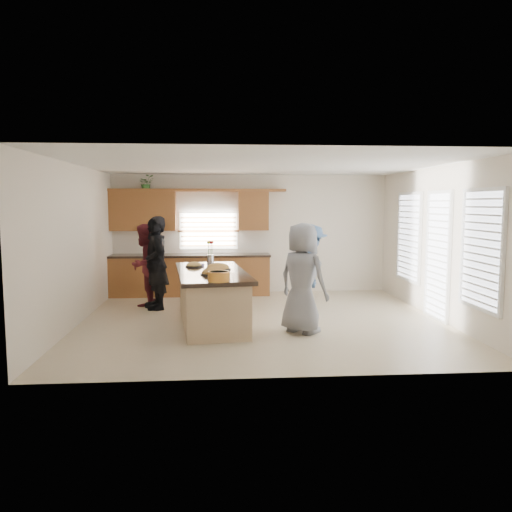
{
  "coord_description": "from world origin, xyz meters",
  "views": [
    {
      "loc": [
        -0.78,
        -8.87,
        2.12
      ],
      "look_at": [
        -0.08,
        0.32,
        1.15
      ],
      "focal_mm": 35.0,
      "sensor_mm": 36.0,
      "label": 1
    }
  ],
  "objects": [
    {
      "name": "platter_back",
      "position": [
        -1.23,
        0.4,
        0.98
      ],
      "size": [
        0.32,
        0.32,
        0.13
      ],
      "color": "black",
      "rests_on": "island"
    },
    {
      "name": "woman_left_mid",
      "position": [
        -2.3,
        1.55,
        0.85
      ],
      "size": [
        0.9,
        1.01,
        1.71
      ],
      "primitive_type": "imported",
      "rotation": [
        0.0,
        0.0,
        -1.94
      ],
      "color": "#571A22",
      "rests_on": "ground"
    },
    {
      "name": "clear_cup",
      "position": [
        -0.57,
        -1.14,
        1.0
      ],
      "size": [
        0.07,
        0.07,
        0.1
      ],
      "primitive_type": "cylinder",
      "color": "white",
      "rests_on": "island"
    },
    {
      "name": "right_wall_glazing",
      "position": [
        3.22,
        -0.13,
        1.34
      ],
      "size": [
        0.06,
        4.0,
        2.25
      ],
      "color": "white",
      "rests_on": "ground"
    },
    {
      "name": "salad_bowl",
      "position": [
        -0.77,
        -1.4,
        1.03
      ],
      "size": [
        0.33,
        0.33,
        0.15
      ],
      "color": "orange",
      "rests_on": "island"
    },
    {
      "name": "woman_left_front",
      "position": [
        -2.04,
        1.23,
        0.92
      ],
      "size": [
        0.78,
        1.17,
        1.85
      ],
      "primitive_type": "imported",
      "rotation": [
        0.0,
        0.0,
        -1.24
      ],
      "color": "black",
      "rests_on": "ground"
    },
    {
      "name": "platter_mid",
      "position": [
        -0.78,
        -0.05,
        0.98
      ],
      "size": [
        0.46,
        0.46,
        0.19
      ],
      "color": "black",
      "rests_on": "island"
    },
    {
      "name": "woman_left_back",
      "position": [
        -2.01,
        1.18,
        0.94
      ],
      "size": [
        0.71,
        0.81,
        1.87
      ],
      "primitive_type": "imported",
      "rotation": [
        0.0,
        0.0,
        -1.09
      ],
      "color": "black",
      "rests_on": "ground"
    },
    {
      "name": "woman_right_front",
      "position": [
        0.59,
        -0.88,
        0.91
      ],
      "size": [
        1.03,
        1.03,
        1.81
      ],
      "primitive_type": "imported",
      "rotation": [
        0.0,
        0.0,
        2.35
      ],
      "color": "slate",
      "rests_on": "ground"
    },
    {
      "name": "potted_plant",
      "position": [
        -2.41,
        2.82,
        2.59
      ],
      "size": [
        0.41,
        0.39,
        0.37
      ],
      "primitive_type": "imported",
      "rotation": [
        0.0,
        0.0,
        0.35
      ],
      "color": "#316729",
      "rests_on": "back_cabinetry"
    },
    {
      "name": "plate_stack",
      "position": [
        -1.14,
        0.52,
        0.97
      ],
      "size": [
        0.2,
        0.2,
        0.05
      ],
      "primitive_type": "cylinder",
      "color": "#A382BD",
      "rests_on": "island"
    },
    {
      "name": "island",
      "position": [
        -0.9,
        -0.19,
        0.45
      ],
      "size": [
        1.45,
        2.81,
        0.95
      ],
      "rotation": [
        0.0,
        0.0,
        0.11
      ],
      "color": "tan",
      "rests_on": "ground"
    },
    {
      "name": "back_cabinetry",
      "position": [
        -1.47,
        2.73,
        0.91
      ],
      "size": [
        4.08,
        0.66,
        2.46
      ],
      "color": "brown",
      "rests_on": "ground"
    },
    {
      "name": "room_shell",
      "position": [
        0.0,
        0.0,
        1.9
      ],
      "size": [
        6.52,
        6.02,
        2.81
      ],
      "color": "silver",
      "rests_on": "ground"
    },
    {
      "name": "woman_right_back",
      "position": [
        1.05,
        0.82,
        0.86
      ],
      "size": [
        0.79,
        1.19,
        1.71
      ],
      "primitive_type": "imported",
      "rotation": [
        0.0,
        0.0,
        1.43
      ],
      "color": "#3D5D86",
      "rests_on": "ground"
    },
    {
      "name": "platter_front",
      "position": [
        -0.84,
        -0.65,
        0.98
      ],
      "size": [
        0.47,
        0.47,
        0.19
      ],
      "color": "black",
      "rests_on": "island"
    },
    {
      "name": "flower_vase",
      "position": [
        -0.93,
        0.84,
        1.18
      ],
      "size": [
        0.14,
        0.14,
        0.45
      ],
      "color": "silver",
      "rests_on": "island"
    },
    {
      "name": "floor",
      "position": [
        0.0,
        0.0,
        0.0
      ],
      "size": [
        6.5,
        6.5,
        0.0
      ],
      "primitive_type": "plane",
      "color": "beige",
      "rests_on": "ground"
    }
  ]
}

